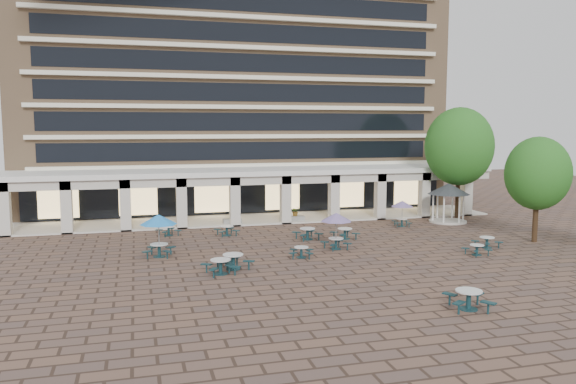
% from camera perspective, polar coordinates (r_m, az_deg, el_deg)
% --- Properties ---
extents(ground, '(120.00, 120.00, 0.00)m').
position_cam_1_polar(ground, '(34.19, 1.69, -6.78)').
color(ground, brown).
rests_on(ground, ground).
extents(apartment_building, '(40.00, 15.50, 25.20)m').
position_cam_1_polar(apartment_building, '(58.29, -5.68, 11.18)').
color(apartment_building, '#A27F5B').
rests_on(apartment_building, ground).
extents(retail_arcade, '(42.00, 6.60, 4.40)m').
position_cam_1_polar(retail_arcade, '(47.87, -3.44, 0.70)').
color(retail_arcade, white).
rests_on(retail_arcade, ground).
extents(picnic_table_0, '(2.07, 2.07, 0.82)m').
position_cam_1_polar(picnic_table_0, '(30.77, -6.87, -7.40)').
color(picnic_table_0, '#153B40').
rests_on(picnic_table_0, ground).
extents(picnic_table_2, '(2.23, 2.23, 0.86)m').
position_cam_1_polar(picnic_table_2, '(26.05, 17.88, -10.21)').
color(picnic_table_2, '#153B40').
rests_on(picnic_table_2, ground).
extents(picnic_table_3, '(1.61, 1.61, 0.66)m').
position_cam_1_polar(picnic_table_3, '(36.93, 18.64, -5.50)').
color(picnic_table_3, '#153B40').
rests_on(picnic_table_3, ground).
extents(picnic_table_4, '(2.26, 2.26, 2.62)m').
position_cam_1_polar(picnic_table_4, '(35.09, -13.03, -2.90)').
color(picnic_table_4, '#153B40').
rests_on(picnic_table_4, ground).
extents(picnic_table_5, '(2.34, 2.34, 0.86)m').
position_cam_1_polar(picnic_table_5, '(31.71, -5.60, -6.91)').
color(picnic_table_5, '#153B40').
rests_on(picnic_table_5, ground).
extents(picnic_table_6, '(2.06, 2.06, 2.38)m').
position_cam_1_polar(picnic_table_6, '(36.52, 4.92, -2.71)').
color(picnic_table_6, '#153B40').
rests_on(picnic_table_6, ground).
extents(picnic_table_7, '(1.83, 1.83, 0.72)m').
position_cam_1_polar(picnic_table_7, '(39.38, 19.56, -4.74)').
color(picnic_table_7, '#153B40').
rests_on(picnic_table_7, ground).
extents(picnic_table_8, '(1.82, 1.82, 0.73)m').
position_cam_1_polar(picnic_table_8, '(41.45, -6.23, -3.83)').
color(picnic_table_8, '#153B40').
rests_on(picnic_table_8, ground).
extents(picnic_table_9, '(1.77, 1.77, 0.67)m').
position_cam_1_polar(picnic_table_9, '(34.36, 1.36, -6.03)').
color(picnic_table_9, '#153B40').
rests_on(picnic_table_9, ground).
extents(picnic_table_10, '(2.01, 2.01, 0.81)m').
position_cam_1_polar(picnic_table_10, '(39.80, 1.99, -4.15)').
color(picnic_table_10, '#153B40').
rests_on(picnic_table_10, ground).
extents(picnic_table_11, '(1.80, 1.80, 2.07)m').
position_cam_1_polar(picnic_table_11, '(45.63, 11.53, -1.28)').
color(picnic_table_11, '#153B40').
rests_on(picnic_table_11, ground).
extents(picnic_table_12, '(1.90, 1.90, 0.70)m').
position_cam_1_polar(picnic_table_12, '(42.14, -12.04, -3.79)').
color(picnic_table_12, '#153B40').
rests_on(picnic_table_12, ground).
extents(picnic_table_13, '(1.96, 1.96, 0.78)m').
position_cam_1_polar(picnic_table_13, '(40.15, 5.80, -4.12)').
color(picnic_table_13, '#153B40').
rests_on(picnic_table_13, ground).
extents(gazebo, '(3.47, 3.47, 3.23)m').
position_cam_1_polar(gazebo, '(48.61, 16.00, -0.13)').
color(gazebo, beige).
rests_on(gazebo, ground).
extents(tree_east_a, '(4.38, 4.38, 7.29)m').
position_cam_1_polar(tree_east_a, '(42.03, 24.03, 1.73)').
color(tree_east_a, '#3D2718').
rests_on(tree_east_a, ground).
extents(tree_east_c, '(5.77, 5.77, 9.60)m').
position_cam_1_polar(tree_east_c, '(49.91, 17.00, 4.44)').
color(tree_east_c, '#3D2718').
rests_on(tree_east_c, ground).
extents(planter_left, '(1.50, 0.69, 1.15)m').
position_cam_1_polar(planter_left, '(45.95, -5.69, -2.81)').
color(planter_left, gray).
rests_on(planter_left, ground).
extents(planter_right, '(1.50, 0.84, 1.32)m').
position_cam_1_polar(planter_right, '(47.09, 0.76, -2.39)').
color(planter_right, gray).
rests_on(planter_right, ground).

